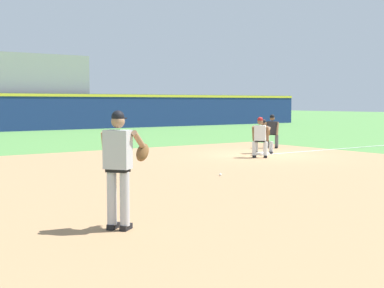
{
  "coord_description": "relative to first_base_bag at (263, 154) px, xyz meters",
  "views": [
    {
      "loc": [
        -13.79,
        -14.77,
        1.99
      ],
      "look_at": [
        -6.98,
        -5.21,
        1.06
      ],
      "focal_mm": 50.0,
      "sensor_mm": 36.0,
      "label": 1
    }
  ],
  "objects": [
    {
      "name": "ground_plane",
      "position": [
        0.0,
        0.0,
        -0.04
      ],
      "size": [
        160.0,
        160.0,
        0.0
      ],
      "primitive_type": "plane",
      "color": "#518942"
    },
    {
      "name": "infield_dirt_patch",
      "position": [
        -4.99,
        -3.72,
        -0.04
      ],
      "size": [
        18.0,
        18.0,
        0.01
      ],
      "primitive_type": "cube",
      "color": "#A87F56",
      "rests_on": "ground"
    },
    {
      "name": "first_base_bag",
      "position": [
        0.0,
        0.0,
        0.0
      ],
      "size": [
        0.38,
        0.38,
        0.09
      ],
      "primitive_type": "cube",
      "color": "white",
      "rests_on": "ground"
    },
    {
      "name": "baseball",
      "position": [
        -4.89,
        -3.59,
        -0.01
      ],
      "size": [
        0.07,
        0.07,
        0.07
      ],
      "primitive_type": "sphere",
      "color": "white",
      "rests_on": "ground"
    },
    {
      "name": "pitcher",
      "position": [
        -9.93,
        -7.43,
        1.01
      ],
      "size": [
        0.85,
        0.57,
        1.86
      ],
      "color": "black",
      "rests_on": "ground"
    },
    {
      "name": "first_baseman",
      "position": [
        0.35,
        0.33,
        0.69
      ],
      "size": [
        0.79,
        1.06,
        1.34
      ],
      "color": "black",
      "rests_on": "ground"
    },
    {
      "name": "baserunner",
      "position": [
        -0.8,
        -0.7,
        0.75
      ],
      "size": [
        0.66,
        0.68,
        1.46
      ],
      "color": "black",
      "rests_on": "ground"
    },
    {
      "name": "umpire",
      "position": [
        2.37,
        1.97,
        0.75
      ],
      "size": [
        0.65,
        0.68,
        1.46
      ],
      "color": "black",
      "rests_on": "ground"
    },
    {
      "name": "outfield_wall",
      "position": [
        0.0,
        22.0,
        1.35
      ],
      "size": [
        48.0,
        0.54,
        2.6
      ],
      "color": "navy",
      "rests_on": "ground"
    },
    {
      "name": "stadium_seating_block",
      "position": [
        0.0,
        25.32,
        2.7
      ],
      "size": [
        6.87,
        5.05,
        5.45
      ],
      "color": "gray",
      "rests_on": "ground"
    }
  ]
}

